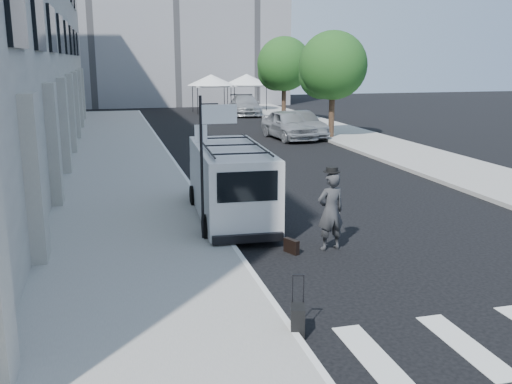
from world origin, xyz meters
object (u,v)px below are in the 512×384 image
parked_car_c (245,105)px  cargo_van (230,182)px  businessman (331,211)px  parked_car_b (299,125)px  briefcase (291,246)px  suitcase (298,321)px  parked_car_a (289,125)px

parked_car_c → cargo_van: bearing=-98.0°
businessman → parked_car_b: businessman is taller
businessman → parked_car_c: businessman is taller
briefcase → suitcase: 4.14m
cargo_van → parked_car_a: size_ratio=1.17×
suitcase → parked_car_c: bearing=95.1°
briefcase → suitcase: bearing=-130.0°
parked_car_b → cargo_van: bearing=-122.3°
suitcase → parked_car_b: size_ratio=0.22×
suitcase → parked_car_b: parked_car_b is taller
parked_car_a → parked_car_b: (0.72, 0.30, -0.06)m
cargo_van → parked_car_b: bearing=67.8°
parked_car_a → parked_car_c: size_ratio=0.88×
briefcase → parked_car_a: parked_car_a is taller
businessman → parked_car_c: size_ratio=0.35×
briefcase → parked_car_b: (6.70, 19.03, 0.59)m
briefcase → parked_car_c: bearing=54.9°
suitcase → parked_car_c: 38.00m
briefcase → businessman: bearing=-21.3°
businessman → briefcase: 1.26m
parked_car_a → parked_car_c: parked_car_a is taller
suitcase → parked_car_a: size_ratio=0.21×
briefcase → parked_car_a: 19.68m
suitcase → cargo_van: size_ratio=0.18×
suitcase → cargo_van: 7.22m
suitcase → cargo_van: bearing=104.2°
cargo_van → parked_car_a: (6.77, 15.55, -0.28)m
briefcase → cargo_van: size_ratio=0.08×
briefcase → cargo_van: cargo_van is taller
cargo_van → parked_car_a: cargo_van is taller
businessman → parked_car_c: bearing=-108.0°
businessman → parked_car_a: businessman is taller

